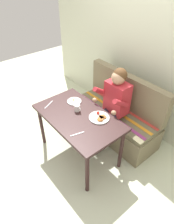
{
  "coord_description": "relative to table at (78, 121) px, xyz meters",
  "views": [
    {
      "loc": [
        1.62,
        -1.18,
        2.37
      ],
      "look_at": [
        0.0,
        0.15,
        0.72
      ],
      "focal_mm": 32.13,
      "sensor_mm": 36.0,
      "label": 1
    }
  ],
  "objects": [
    {
      "name": "ground_plane",
      "position": [
        0.0,
        0.0,
        -0.65
      ],
      "size": [
        8.0,
        8.0,
        0.0
      ],
      "primitive_type": "plane",
      "color": "beige"
    },
    {
      "name": "back_wall",
      "position": [
        0.0,
        1.27,
        0.65
      ],
      "size": [
        4.4,
        0.1,
        2.6
      ],
      "primitive_type": "cube",
      "color": "beige",
      "rests_on": "ground"
    },
    {
      "name": "table",
      "position": [
        0.0,
        0.0,
        0.0
      ],
      "size": [
        1.2,
        0.7,
        0.73
      ],
      "color": "#301B1B",
      "rests_on": "ground"
    },
    {
      "name": "couch",
      "position": [
        0.0,
        0.76,
        -0.32
      ],
      "size": [
        1.44,
        0.56,
        1.0
      ],
      "color": "#766A4E",
      "rests_on": "ground"
    },
    {
      "name": "person",
      "position": [
        0.06,
        0.59,
        0.09
      ],
      "size": [
        0.45,
        0.61,
        1.21
      ],
      "color": "#BE2B34",
      "rests_on": "ground"
    },
    {
      "name": "plate_breakfast",
      "position": [
        0.21,
        0.18,
        0.09
      ],
      "size": [
        0.26,
        0.26,
        0.05
      ],
      "color": "white",
      "rests_on": "table"
    },
    {
      "name": "plate_eggs",
      "position": [
        -0.29,
        0.15,
        0.09
      ],
      "size": [
        0.2,
        0.2,
        0.04
      ],
      "color": "white",
      "rests_on": "table"
    },
    {
      "name": "coffee_mug",
      "position": [
        -0.1,
        0.06,
        0.13
      ],
      "size": [
        0.12,
        0.08,
        0.09
      ],
      "color": "white",
      "rests_on": "table"
    },
    {
      "name": "fork",
      "position": [
        0.26,
        -0.21,
        0.08
      ],
      "size": [
        0.06,
        0.17,
        0.0
      ],
      "primitive_type": "cube",
      "rotation": [
        0.0,
        0.0,
        -0.26
      ],
      "color": "silver",
      "rests_on": "table"
    },
    {
      "name": "knife",
      "position": [
        -0.45,
        -0.17,
        0.08
      ],
      "size": [
        0.1,
        0.19,
        0.0
      ],
      "primitive_type": "cube",
      "rotation": [
        0.0,
        0.0,
        0.46
      ],
      "color": "silver",
      "rests_on": "table"
    }
  ]
}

